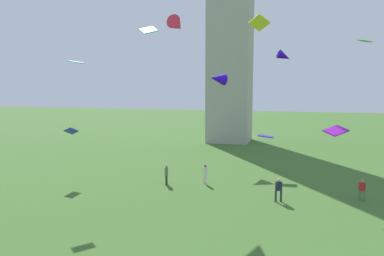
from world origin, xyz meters
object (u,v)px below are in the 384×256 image
Objects in this scene: kite_flying_10 at (177,25)px; person_0 at (166,173)px; kite_flying_2 at (76,62)px; kite_flying_7 at (336,131)px; kite_flying_9 at (217,79)px; person_1 at (205,173)px; person_3 at (362,189)px; kite_flying_6 at (71,131)px; person_2 at (279,189)px; kite_flying_0 at (365,41)px; kite_flying_4 at (259,23)px; kite_flying_8 at (284,56)px; kite_flying_5 at (266,136)px; kite_flying_1 at (148,30)px.

person_0 is at bearing 78.86° from kite_flying_10.
kite_flying_2 is 0.72× the size of kite_flying_7.
kite_flying_9 is at bearing -94.67° from kite_flying_10.
person_3 is at bearing -134.85° from person_1.
person_2 is at bearing 94.50° from kite_flying_6.
kite_flying_2 is 16.91m from kite_flying_9.
kite_flying_2 is at bearing 173.08° from kite_flying_0.
kite_flying_4 reaches higher than person_3.
kite_flying_8 is at bearing -67.82° from person_1.
kite_flying_8 is 7.62m from kite_flying_9.
kite_flying_5 is 18.16m from kite_flying_6.
person_3 is 0.86× the size of kite_flying_1.
kite_flying_8 is (-0.46, 14.26, 10.76)m from person_2.
kite_flying_1 is 0.89× the size of kite_flying_10.
kite_flying_6 is 13.41m from kite_flying_10.
kite_flying_8 reaches higher than kite_flying_2.
kite_flying_10 is at bearing 113.74° from kite_flying_6.
person_0 is at bearing 173.70° from kite_flying_0.
kite_flying_7 is at bearing -122.96° from person_3.
kite_flying_10 is (0.47, 1.71, 12.80)m from person_0.
kite_flying_1 is at bearing -139.19° from kite_flying_5.
kite_flying_8 is at bearing 50.58° from kite_flying_9.
kite_flying_0 is at bearing -98.32° from kite_flying_1.
person_1 is 0.97× the size of person_2.
kite_flying_6 is at bearing 60.17° from person_1.
person_0 is 9.54m from kite_flying_6.
person_0 is 0.93× the size of kite_flying_8.
kite_flying_2 is at bearing -75.50° from kite_flying_9.
kite_flying_8 is at bearing -77.28° from kite_flying_1.
person_0 is 14.19m from kite_flying_7.
person_1 is at bearing 123.67° from kite_flying_7.
kite_flying_5 is (0.00, 7.74, -9.34)m from kite_flying_4.
kite_flying_4 is at bearing -87.69° from kite_flying_5.
kite_flying_10 reaches higher than person_1.
kite_flying_0 is at bearing -149.63° from kite_flying_10.
person_3 is at bearing 3.34° from person_2.
person_3 is 17.55m from kite_flying_8.
kite_flying_1 is at bearing 174.48° from kite_flying_0.
person_2 is at bearing -135.36° from kite_flying_1.
kite_flying_7 reaches higher than person_1.
kite_flying_10 reaches higher than kite_flying_4.
person_2 is 16.18m from kite_flying_1.
kite_flying_8 reaches higher than person_0.
kite_flying_8 reaches higher than person_2.
kite_flying_1 is 1.69× the size of kite_flying_6.
kite_flying_6 is (-18.46, 1.27, 3.49)m from person_2.
kite_flying_7 is (5.62, 0.80, -7.81)m from kite_flying_4.
kite_flying_8 is (10.25, 13.12, -1.31)m from kite_flying_1.
person_1 is at bearing 158.59° from kite_flying_2.
kite_flying_2 reaches higher than kite_flying_6.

